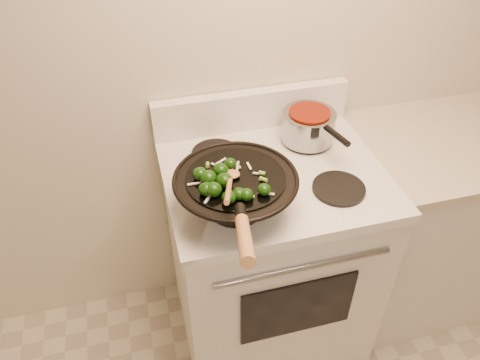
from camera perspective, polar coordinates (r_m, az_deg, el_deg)
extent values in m
plane|color=beige|center=(1.76, 2.72, 17.63)|extent=(3.50, 0.00, 3.50)
cube|color=white|center=(2.00, 3.55, -9.79)|extent=(0.76, 0.64, 0.88)
cube|color=white|center=(1.68, 4.17, 0.47)|extent=(0.78, 0.66, 0.04)
cube|color=white|center=(1.86, 1.42, 8.55)|extent=(0.78, 0.05, 0.16)
cylinder|color=gray|center=(1.55, 7.81, -10.52)|extent=(0.60, 0.02, 0.02)
cube|color=black|center=(1.73, 7.06, -15.29)|extent=(0.42, 0.01, 0.28)
cylinder|color=black|center=(1.51, -0.51, -3.31)|extent=(0.18, 0.18, 0.01)
cylinder|color=black|center=(1.62, 11.95, -1.01)|extent=(0.18, 0.18, 0.01)
cylinder|color=black|center=(1.74, -2.97, 3.22)|extent=(0.18, 0.18, 0.01)
cylinder|color=black|center=(1.83, 8.13, 4.91)|extent=(0.18, 0.18, 0.01)
cube|color=white|center=(2.32, 21.81, -4.87)|extent=(0.85, 0.60, 0.88)
cube|color=beige|center=(2.05, 24.84, 4.31)|extent=(0.88, 0.62, 0.03)
torus|color=black|center=(1.44, -0.54, 0.16)|extent=(0.39, 0.39, 0.01)
cylinder|color=black|center=(1.43, -0.54, 0.26)|extent=(0.31, 0.31, 0.01)
cylinder|color=black|center=(1.23, 0.08, -4.00)|extent=(0.04, 0.07, 0.05)
cylinder|color=#AA7143|center=(1.11, 0.56, -7.24)|extent=(0.07, 0.21, 0.09)
ellipsoid|color=black|center=(1.40, -3.88, 0.31)|extent=(0.05, 0.05, 0.04)
cylinder|color=#52822F|center=(1.41, -3.24, -0.04)|extent=(0.02, 0.02, 0.02)
ellipsoid|color=black|center=(1.46, -1.19, 2.04)|extent=(0.04, 0.04, 0.03)
ellipsoid|color=black|center=(1.36, -3.26, -1.15)|extent=(0.05, 0.05, 0.04)
ellipsoid|color=black|center=(1.36, 2.95, -1.16)|extent=(0.04, 0.04, 0.03)
cylinder|color=#52822F|center=(1.37, 3.42, -1.40)|extent=(0.02, 0.02, 0.02)
ellipsoid|color=black|center=(1.36, -4.13, -1.10)|extent=(0.05, 0.05, 0.04)
ellipsoid|color=black|center=(1.39, -1.94, -0.03)|extent=(0.05, 0.05, 0.04)
ellipsoid|color=black|center=(1.35, -0.15, -1.66)|extent=(0.04, 0.04, 0.03)
cylinder|color=#52822F|center=(1.36, 0.35, -1.90)|extent=(0.02, 0.02, 0.01)
ellipsoid|color=black|center=(1.42, -4.90, 0.78)|extent=(0.05, 0.05, 0.04)
ellipsoid|color=black|center=(1.43, -2.37, 1.25)|extent=(0.05, 0.05, 0.04)
ellipsoid|color=black|center=(1.35, 0.80, -1.77)|extent=(0.04, 0.04, 0.04)
cylinder|color=#52822F|center=(1.35, 1.30, -2.02)|extent=(0.02, 0.02, 0.02)
ellipsoid|color=black|center=(1.33, -1.36, -2.14)|extent=(0.04, 0.04, 0.04)
cube|color=silver|center=(1.45, -0.94, 1.24)|extent=(0.02, 0.05, 0.00)
cube|color=silver|center=(1.47, -2.75, 1.69)|extent=(0.04, 0.04, 0.00)
cube|color=silver|center=(1.49, -2.45, 2.23)|extent=(0.05, 0.03, 0.00)
cube|color=silver|center=(1.37, 3.19, -1.64)|extent=(0.05, 0.03, 0.00)
cube|color=silver|center=(1.41, -5.58, -0.45)|extent=(0.04, 0.01, 0.00)
cube|color=silver|center=(1.36, 0.70, -2.14)|extent=(0.05, 0.01, 0.00)
cube|color=silver|center=(1.35, -3.96, -2.33)|extent=(0.03, 0.04, 0.00)
cube|color=silver|center=(1.44, 2.30, 0.77)|extent=(0.04, 0.02, 0.00)
cube|color=silver|center=(1.46, -1.47, 1.53)|extent=(0.01, 0.05, 0.00)
cube|color=silver|center=(1.47, -0.30, 1.69)|extent=(0.02, 0.05, 0.00)
cube|color=silver|center=(1.47, 1.11, 1.72)|extent=(0.01, 0.04, 0.00)
cylinder|color=#70A434|center=(1.44, 2.68, 0.86)|extent=(0.03, 0.02, 0.02)
cylinder|color=#70A434|center=(1.38, -2.91, -1.03)|extent=(0.03, 0.01, 0.02)
cylinder|color=#70A434|center=(1.43, -2.80, 0.71)|extent=(0.02, 0.02, 0.01)
cylinder|color=#70A434|center=(1.42, -3.44, 0.43)|extent=(0.02, 0.03, 0.02)
cylinder|color=#70A434|center=(1.41, 2.88, 0.08)|extent=(0.02, 0.02, 0.01)
cylinder|color=#70A434|center=(1.47, -3.98, 1.85)|extent=(0.02, 0.03, 0.02)
sphere|color=beige|center=(1.46, -0.06, 1.54)|extent=(0.01, 0.01, 0.01)
sphere|color=beige|center=(1.42, 2.48, 0.09)|extent=(0.01, 0.01, 0.01)
sphere|color=beige|center=(1.46, -1.43, 1.44)|extent=(0.01, 0.01, 0.01)
sphere|color=beige|center=(1.37, -1.17, -1.41)|extent=(0.01, 0.01, 0.01)
sphere|color=beige|center=(1.38, -1.56, -1.20)|extent=(0.01, 0.01, 0.01)
ellipsoid|color=#AA7143|center=(1.43, -1.14, 0.72)|extent=(0.07, 0.06, 0.02)
cylinder|color=#AA7143|center=(1.31, -1.38, -1.02)|extent=(0.08, 0.22, 0.11)
cylinder|color=gray|center=(1.80, 8.32, 6.55)|extent=(0.20, 0.20, 0.11)
cylinder|color=#641204|center=(1.76, 8.49, 8.15)|extent=(0.16, 0.16, 0.01)
cylinder|color=black|center=(1.67, 11.75, 5.29)|extent=(0.05, 0.12, 0.02)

